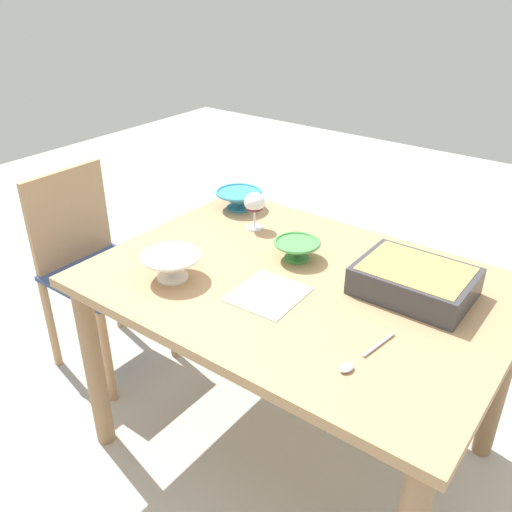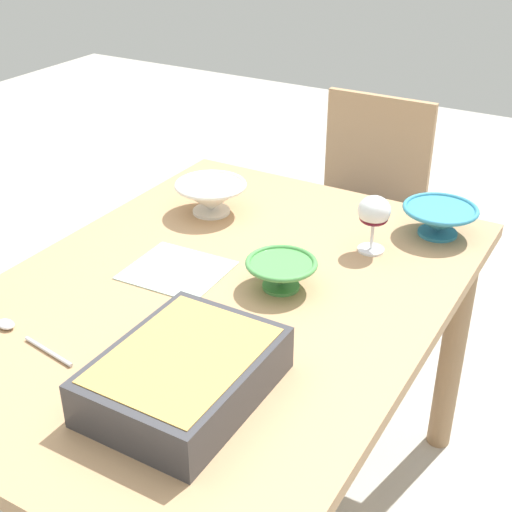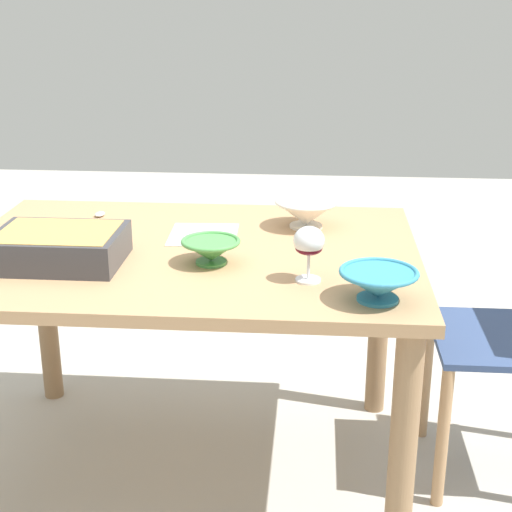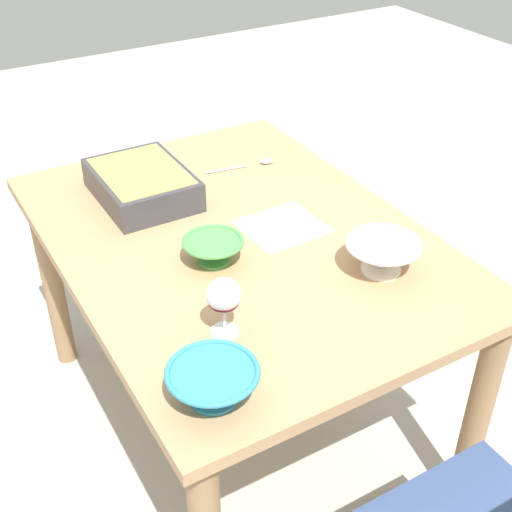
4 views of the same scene
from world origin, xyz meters
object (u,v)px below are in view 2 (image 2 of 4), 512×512
Objects in this scene: serving_spoon at (19,333)px; dining_table at (218,330)px; chair at (360,214)px; casserole_dish at (185,373)px; wine_glass at (374,214)px; napkin at (177,270)px; small_bowl at (211,196)px; serving_bowl at (439,219)px; mixing_bowl at (281,272)px.

dining_table is at bearing 143.93° from serving_spoon.
casserole_dish is at bearing 8.85° from chair.
wine_glass is at bearing 173.19° from casserole_dish.
chair reaches higher than casserole_dish.
wine_glass reaches higher than napkin.
casserole_dish reaches higher than napkin.
casserole_dish is 1.76× the size of small_bowl.
casserole_dish reaches higher than serving_bowl.
small_bowl is at bearing -161.08° from napkin.
serving_bowl is at bearing 39.00° from chair.
small_bowl is 0.68m from serving_spoon.
small_bowl reaches higher than serving_spoon.
wine_glass is at bearing 157.68° from mixing_bowl.
dining_table is at bearing -54.14° from mixing_bowl.
serving_bowl is at bearing 145.72° from wine_glass.
mixing_bowl reaches higher than serving_spoon.
wine_glass is 0.43× the size of casserole_dish.
wine_glass is 0.29m from mixing_bowl.
wine_glass is 0.62× the size of serving_spoon.
casserole_dish is 2.11× the size of mixing_bowl.
mixing_bowl is at bearing -22.32° from wine_glass.
wine_glass is at bearing 23.46° from chair.
serving_spoon reaches higher than napkin.
small_bowl is (-0.25, -0.35, 0.01)m from mixing_bowl.
mixing_bowl is at bearing 139.39° from serving_spoon.
casserole_dish is at bearing -6.81° from wine_glass.
dining_table is 1.49× the size of chair.
mixing_bowl is at bearing -27.29° from serving_bowl.
chair reaches higher than mixing_bowl.
serving_spoon is at bearing -7.82° from chair.
dining_table is at bearing -33.33° from serving_bowl.
chair is at bearing -171.15° from casserole_dish.
wine_glass is 0.49m from napkin.
small_bowl reaches higher than dining_table.
small_bowl is 0.33m from napkin.
casserole_dish is (0.33, 0.15, 0.16)m from dining_table.
small_bowl is 1.02× the size of serving_bowl.
serving_spoon is (0.70, -0.48, -0.09)m from wine_glass.
chair is at bearing -156.54° from wine_glass.
dining_table is 5.93× the size of napkin.
chair reaches higher than serving_bowl.
small_bowl is at bearing -88.21° from wine_glass.
mixing_bowl is 0.83× the size of small_bowl.
chair is (-1.02, -0.06, -0.14)m from dining_table.
small_bowl is (-0.66, -0.38, -0.00)m from casserole_dish.
small_bowl is (-0.34, -0.23, 0.16)m from dining_table.
serving_spoon is at bearing -36.07° from dining_table.
napkin is (0.06, -0.25, -0.04)m from mixing_bowl.
chair is 4.64× the size of serving_bowl.
napkin is (-0.36, -0.27, -0.05)m from casserole_dish.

